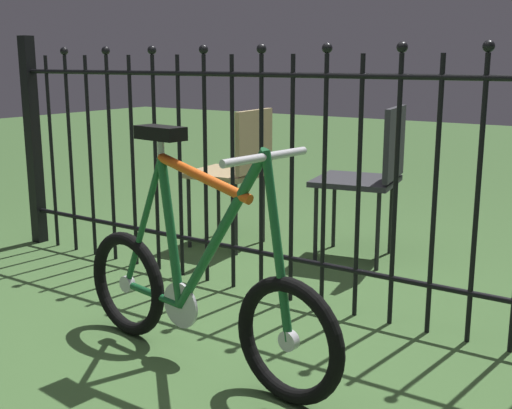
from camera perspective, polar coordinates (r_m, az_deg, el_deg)
ground_plane at (r=2.68m, az=-1.96°, el=-12.25°), size 20.00×20.00×0.00m
iron_fence at (r=2.99m, az=3.32°, el=3.00°), size 3.94×0.07×1.26m
bicycle at (r=2.44m, az=-5.06°, el=-7.43°), size 1.28×0.40×0.88m
chair_tan at (r=3.93m, az=-1.61°, el=3.55°), size 0.45×0.45×0.84m
chair_charcoal at (r=3.71m, az=10.04°, el=3.07°), size 0.52×0.51×0.87m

